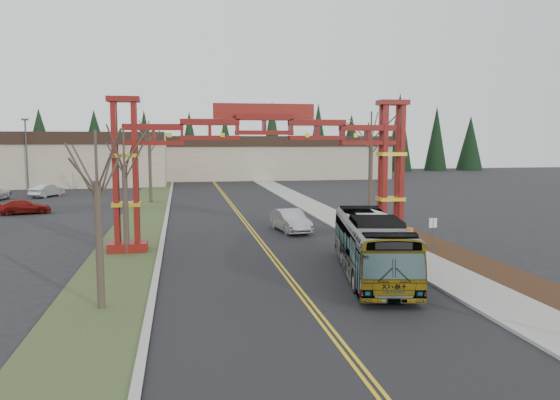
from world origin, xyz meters
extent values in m
plane|color=black|center=(0.00, 0.00, 0.00)|extent=(200.00, 200.00, 0.00)
cube|color=black|center=(0.00, 25.00, 0.01)|extent=(12.00, 110.00, 0.02)
cube|color=gold|center=(-0.12, 25.00, 0.03)|extent=(0.12, 100.00, 0.01)
cube|color=gold|center=(0.12, 25.00, 0.03)|extent=(0.12, 100.00, 0.01)
cube|color=#A1A19C|center=(6.15, 25.00, 0.07)|extent=(0.30, 110.00, 0.15)
cube|color=gray|center=(7.60, 25.00, 0.08)|extent=(2.60, 110.00, 0.14)
cube|color=black|center=(10.20, 10.00, 0.06)|extent=(2.60, 50.00, 0.12)
cube|color=#3A4E27|center=(-8.00, 25.00, 0.04)|extent=(4.00, 110.00, 0.08)
cube|color=#A1A19C|center=(-6.15, 25.00, 0.07)|extent=(0.30, 110.00, 0.15)
cube|color=#64140D|center=(-8.00, 18.00, 0.30)|extent=(2.20, 1.60, 0.60)
cube|color=#64140D|center=(-8.55, 17.65, 4.60)|extent=(0.28, 0.28, 8.00)
cube|color=#64140D|center=(-7.45, 17.65, 4.60)|extent=(0.28, 0.28, 8.00)
cube|color=#64140D|center=(-8.55, 18.35, 4.60)|extent=(0.28, 0.28, 8.00)
cube|color=#64140D|center=(-7.45, 18.35, 4.60)|extent=(0.28, 0.28, 8.00)
cube|color=gold|center=(-8.00, 18.00, 2.80)|extent=(1.60, 1.10, 0.22)
cube|color=gold|center=(-8.00, 18.00, 5.60)|extent=(1.60, 1.10, 0.22)
cube|color=#64140D|center=(-8.00, 18.00, 8.75)|extent=(1.80, 1.20, 0.30)
cube|color=#64140D|center=(8.00, 18.00, 0.30)|extent=(2.20, 1.60, 0.60)
cube|color=#64140D|center=(7.45, 17.65, 4.60)|extent=(0.28, 0.28, 8.00)
cube|color=#64140D|center=(8.55, 17.65, 4.60)|extent=(0.28, 0.28, 8.00)
cube|color=#64140D|center=(7.45, 18.35, 4.60)|extent=(0.28, 0.28, 8.00)
cube|color=#64140D|center=(8.55, 18.35, 4.60)|extent=(0.28, 0.28, 8.00)
cube|color=gold|center=(8.00, 18.00, 2.80)|extent=(1.60, 1.10, 0.22)
cube|color=gold|center=(8.00, 18.00, 5.60)|extent=(1.60, 1.10, 0.22)
cube|color=#64140D|center=(8.00, 18.00, 8.75)|extent=(1.80, 1.20, 0.30)
cube|color=#64140D|center=(0.00, 18.00, 7.50)|extent=(16.00, 0.90, 1.00)
cube|color=#64140D|center=(0.00, 18.00, 6.60)|extent=(16.00, 0.90, 0.60)
cube|color=maroon|center=(0.00, 18.00, 8.15)|extent=(6.00, 0.25, 0.90)
cube|color=tan|center=(-30.00, 72.00, 3.75)|extent=(46.00, 22.00, 7.50)
cube|color=tan|center=(10.00, 80.00, 3.50)|extent=(38.00, 20.00, 7.00)
cube|color=black|center=(10.00, 69.90, 6.20)|extent=(38.00, 0.40, 1.60)
cone|color=black|center=(-29.50, 92.00, 6.50)|extent=(5.60, 5.60, 13.00)
cylinder|color=#382D26|center=(-29.50, 92.00, 0.80)|extent=(0.80, 0.80, 1.60)
cone|color=black|center=(-21.00, 92.00, 6.50)|extent=(5.60, 5.60, 13.00)
cylinder|color=#382D26|center=(-21.00, 92.00, 0.80)|extent=(0.80, 0.80, 1.60)
cone|color=black|center=(-12.50, 92.00, 6.50)|extent=(5.60, 5.60, 13.00)
cylinder|color=#382D26|center=(-12.50, 92.00, 0.80)|extent=(0.80, 0.80, 1.60)
cone|color=black|center=(-4.00, 92.00, 6.50)|extent=(5.60, 5.60, 13.00)
cylinder|color=#382D26|center=(-4.00, 92.00, 0.80)|extent=(0.80, 0.80, 1.60)
cone|color=black|center=(4.50, 92.00, 6.50)|extent=(5.60, 5.60, 13.00)
cylinder|color=#382D26|center=(4.50, 92.00, 0.80)|extent=(0.80, 0.80, 1.60)
cone|color=black|center=(13.00, 92.00, 6.50)|extent=(5.60, 5.60, 13.00)
cylinder|color=#382D26|center=(13.00, 92.00, 0.80)|extent=(0.80, 0.80, 1.60)
cone|color=black|center=(21.50, 92.00, 6.50)|extent=(5.60, 5.60, 13.00)
cylinder|color=#382D26|center=(21.50, 92.00, 0.80)|extent=(0.80, 0.80, 1.60)
cone|color=black|center=(30.00, 92.00, 6.50)|extent=(5.60, 5.60, 13.00)
cylinder|color=#382D26|center=(30.00, 92.00, 0.80)|extent=(0.80, 0.80, 1.60)
cone|color=black|center=(38.50, 92.00, 6.50)|extent=(5.60, 5.60, 13.00)
cylinder|color=#382D26|center=(38.50, 92.00, 0.80)|extent=(0.80, 0.80, 1.60)
cone|color=black|center=(47.00, 92.00, 6.50)|extent=(5.60, 5.60, 13.00)
cylinder|color=#382D26|center=(47.00, 92.00, 0.80)|extent=(0.80, 0.80, 1.60)
cone|color=black|center=(55.50, 92.00, 6.50)|extent=(5.60, 5.60, 13.00)
cylinder|color=#382D26|center=(55.50, 92.00, 0.80)|extent=(0.80, 0.80, 1.60)
imported|color=#B3B7BB|center=(3.93, 10.05, 1.48)|extent=(4.42, 10.91, 2.96)
imported|color=#A5A8AD|center=(2.65, 23.16, 0.78)|extent=(2.30, 4.94, 1.57)
imported|color=maroon|center=(-18.45, 36.42, 0.63)|extent=(4.68, 2.87, 1.27)
imported|color=#BBBBC3|center=(-19.90, 51.02, 0.74)|extent=(3.20, 4.75, 1.48)
cylinder|color=#382D26|center=(-8.00, 7.10, 2.48)|extent=(0.29, 0.29, 4.96)
cylinder|color=#382D26|center=(-8.00, 7.10, 5.87)|extent=(0.11, 0.11, 1.99)
cylinder|color=#382D26|center=(-8.00, 17.35, 2.55)|extent=(0.31, 0.31, 5.09)
cylinder|color=#382D26|center=(-8.00, 17.35, 6.05)|extent=(0.11, 0.11, 2.10)
cylinder|color=#382D26|center=(-8.00, 43.17, 3.14)|extent=(0.32, 0.32, 6.27)
cylinder|color=#382D26|center=(-8.00, 43.17, 7.28)|extent=(0.12, 0.12, 2.21)
cylinder|color=#382D26|center=(10.00, 27.32, 3.23)|extent=(0.34, 0.34, 6.46)
cylinder|color=#382D26|center=(10.00, 27.32, 7.53)|extent=(0.13, 0.13, 2.35)
cylinder|color=#3F3F44|center=(-24.27, 60.42, 4.45)|extent=(0.20, 0.20, 8.89)
cube|color=#3F3F44|center=(-24.27, 60.42, 8.99)|extent=(0.79, 0.40, 0.25)
cylinder|color=#3F3F44|center=(9.26, 14.64, 1.01)|extent=(0.06, 0.06, 2.02)
cube|color=white|center=(9.26, 14.64, 1.75)|extent=(0.46, 0.06, 0.55)
cylinder|color=orange|center=(9.26, 17.88, 0.47)|extent=(0.49, 0.49, 0.93)
cylinder|color=white|center=(9.26, 17.88, 0.61)|extent=(0.50, 0.50, 0.11)
cylinder|color=white|center=(9.26, 17.88, 0.33)|extent=(0.50, 0.50, 0.11)
cylinder|color=orange|center=(8.72, 19.09, 0.55)|extent=(0.57, 0.57, 1.10)
cylinder|color=white|center=(8.72, 19.09, 0.71)|extent=(0.59, 0.59, 0.13)
cylinder|color=white|center=(8.72, 19.09, 0.38)|extent=(0.59, 0.59, 0.13)
cylinder|color=orange|center=(8.94, 23.40, 0.47)|extent=(0.49, 0.49, 0.94)
cylinder|color=white|center=(8.94, 23.40, 0.61)|extent=(0.51, 0.51, 0.11)
cylinder|color=white|center=(8.94, 23.40, 0.33)|extent=(0.51, 0.51, 0.11)
camera|label=1|loc=(-4.90, -14.15, 6.52)|focal=35.00mm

